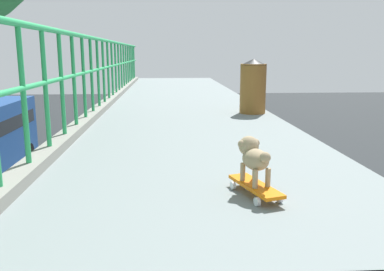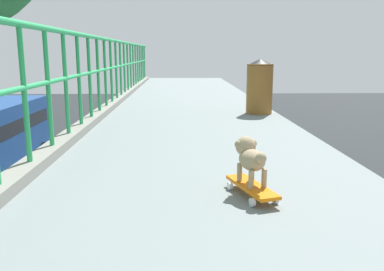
# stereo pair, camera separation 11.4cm
# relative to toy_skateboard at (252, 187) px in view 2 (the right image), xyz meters

# --- Properties ---
(toy_skateboard) EXTENTS (0.30, 0.56, 0.08)m
(toy_skateboard) POSITION_rel_toy_skateboard_xyz_m (0.00, 0.00, 0.00)
(toy_skateboard) COLOR orange
(toy_skateboard) RESTS_ON overpass_deck
(small_dog) EXTENTS (0.23, 0.35, 0.32)m
(small_dog) POSITION_rel_toy_skateboard_xyz_m (-0.01, 0.05, 0.21)
(small_dog) COLOR tan
(small_dog) RESTS_ON toy_skateboard
(litter_bin) EXTENTS (0.43, 0.43, 0.88)m
(litter_bin) POSITION_rel_toy_skateboard_xyz_m (0.80, 3.88, 0.38)
(litter_bin) COLOR brown
(litter_bin) RESTS_ON overpass_deck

